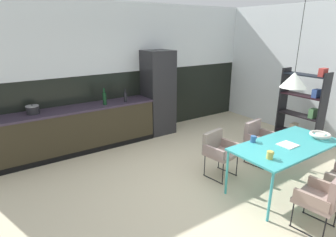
# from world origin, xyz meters

# --- Properties ---
(ground_plane) EXTENTS (9.03, 9.03, 0.00)m
(ground_plane) POSITION_xyz_m (0.00, 0.00, 0.00)
(ground_plane) COLOR beige
(back_wall_splashback_dark) EXTENTS (6.94, 0.12, 1.49)m
(back_wall_splashback_dark) POSITION_xyz_m (0.00, 2.93, 0.75)
(back_wall_splashback_dark) COLOR black
(back_wall_splashback_dark) RESTS_ON ground
(back_wall_panel_upper) EXTENTS (6.94, 0.12, 1.49)m
(back_wall_panel_upper) POSITION_xyz_m (0.00, 2.93, 2.24)
(back_wall_panel_upper) COLOR silver
(back_wall_panel_upper) RESTS_ON back_wall_splashback_dark
(side_wall_right) EXTENTS (0.12, 5.97, 2.98)m
(side_wall_right) POSITION_xyz_m (3.41, 0.00, 1.49)
(side_wall_right) COLOR silver
(side_wall_right) RESTS_ON ground
(kitchen_counter) EXTENTS (3.60, 0.63, 0.92)m
(kitchen_counter) POSITION_xyz_m (-1.53, 2.57, 0.46)
(kitchen_counter) COLOR #302A1B
(kitchen_counter) RESTS_ON ground
(refrigerator_column) EXTENTS (0.65, 0.60, 1.97)m
(refrigerator_column) POSITION_xyz_m (0.60, 2.57, 0.98)
(refrigerator_column) COLOR #232326
(refrigerator_column) RESTS_ON ground
(dining_table) EXTENTS (1.77, 0.85, 0.76)m
(dining_table) POSITION_xyz_m (0.87, -0.68, 0.71)
(dining_table) COLOR teal
(dining_table) RESTS_ON ground
(armchair_corner_seat) EXTENTS (0.55, 0.53, 0.79)m
(armchair_corner_seat) POSITION_xyz_m (1.30, 0.17, 0.51)
(armchair_corner_seat) COLOR gray
(armchair_corner_seat) RESTS_ON ground
(armchair_head_of_table) EXTENTS (0.55, 0.53, 0.81)m
(armchair_head_of_table) POSITION_xyz_m (0.42, -1.53, 0.50)
(armchair_head_of_table) COLOR gray
(armchair_head_of_table) RESTS_ON ground
(armchair_by_stool) EXTENTS (0.55, 0.54, 0.77)m
(armchair_by_stool) POSITION_xyz_m (0.33, 0.22, 0.51)
(armchair_by_stool) COLOR gray
(armchair_by_stool) RESTS_ON ground
(fruit_bowl) EXTENTS (0.32, 0.32, 0.09)m
(fruit_bowl) POSITION_xyz_m (1.53, -0.81, 0.81)
(fruit_bowl) COLOR silver
(fruit_bowl) RESTS_ON dining_table
(open_book) EXTENTS (0.26, 0.24, 0.02)m
(open_book) POSITION_xyz_m (0.85, -0.70, 0.76)
(open_book) COLOR white
(open_book) RESTS_ON dining_table
(mug_short_terracotta) EXTENTS (0.13, 0.09, 0.11)m
(mug_short_terracotta) POSITION_xyz_m (0.25, -0.83, 0.81)
(mug_short_terracotta) COLOR gold
(mug_short_terracotta) RESTS_ON dining_table
(mug_dark_espresso) EXTENTS (0.13, 0.08, 0.10)m
(mug_dark_espresso) POSITION_xyz_m (0.52, -0.32, 0.81)
(mug_dark_espresso) COLOR #335B93
(mug_dark_espresso) RESTS_ON dining_table
(cooking_pot) EXTENTS (0.23, 0.23, 0.18)m
(cooking_pot) POSITION_xyz_m (-2.12, 2.61, 1.00)
(cooking_pot) COLOR black
(cooking_pot) RESTS_ON kitchen_counter
(bottle_oil_tall) EXTENTS (0.07, 0.07, 0.30)m
(bottle_oil_tall) POSITION_xyz_m (-0.32, 2.43, 1.03)
(bottle_oil_tall) COLOR black
(bottle_oil_tall) RESTS_ON kitchen_counter
(bottle_vinegar_dark) EXTENTS (0.07, 0.07, 0.35)m
(bottle_vinegar_dark) POSITION_xyz_m (-0.77, 2.47, 1.06)
(bottle_vinegar_dark) COLOR #0F3319
(bottle_vinegar_dark) RESTS_ON kitchen_counter
(open_shelf_unit) EXTENTS (0.30, 0.91, 1.71)m
(open_shelf_unit) POSITION_xyz_m (2.67, 0.17, 0.87)
(open_shelf_unit) COLOR black
(open_shelf_unit) RESTS_ON ground
(pendant_lamp_over_table_near) EXTENTS (0.36, 0.36, 1.31)m
(pendant_lamp_over_table_near) POSITION_xyz_m (0.87, -0.64, 1.74)
(pendant_lamp_over_table_near) COLOR black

